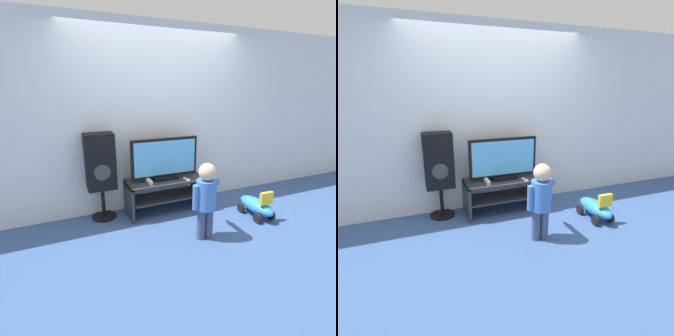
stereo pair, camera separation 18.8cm
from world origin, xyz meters
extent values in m
plane|color=#38568C|center=(0.00, 0.00, 0.00)|extent=(16.00, 16.00, 0.00)
cube|color=silver|center=(0.00, 0.54, 1.30)|extent=(10.00, 0.06, 2.60)
cube|color=#2D2D33|center=(0.00, 0.23, 0.47)|extent=(1.13, 0.46, 0.03)
cube|color=#2D2D33|center=(0.00, 0.23, 0.22)|extent=(1.09, 0.42, 0.02)
cube|color=#2D2D33|center=(-0.55, 0.23, 0.24)|extent=(0.04, 0.46, 0.48)
cube|color=#2D2D33|center=(0.55, 0.23, 0.24)|extent=(0.04, 0.46, 0.48)
cube|color=black|center=(0.00, 0.25, 0.50)|extent=(0.34, 0.20, 0.04)
cube|color=black|center=(0.00, 0.25, 0.80)|extent=(0.98, 0.05, 0.55)
cube|color=#59B2EA|center=(0.00, 0.22, 0.80)|extent=(0.91, 0.01, 0.48)
cube|color=white|center=(-0.27, 0.16, 0.51)|extent=(0.04, 0.20, 0.05)
cube|color=#3F8CE5|center=(-0.27, 0.06, 0.51)|extent=(0.03, 0.00, 0.01)
cube|color=white|center=(0.26, 0.08, 0.50)|extent=(0.05, 0.13, 0.02)
cylinder|color=#337FD8|center=(0.26, 0.08, 0.51)|extent=(0.01, 0.01, 0.00)
cylinder|color=#3F4C72|center=(0.09, -0.64, 0.19)|extent=(0.10, 0.10, 0.38)
cylinder|color=#3F4C72|center=(0.20, -0.64, 0.19)|extent=(0.10, 0.10, 0.38)
cylinder|color=#3F72C6|center=(0.15, -0.64, 0.56)|extent=(0.24, 0.24, 0.35)
sphere|color=beige|center=(0.15, -0.64, 0.83)|extent=(0.20, 0.20, 0.20)
cylinder|color=#3F72C6|center=(0.01, -0.64, 0.54)|extent=(0.07, 0.07, 0.29)
cylinder|color=#3F72C6|center=(0.29, -0.49, 0.69)|extent=(0.07, 0.29, 0.07)
sphere|color=beige|center=(0.29, -0.35, 0.69)|extent=(0.09, 0.09, 0.09)
cube|color=white|center=(0.29, -0.31, 0.69)|extent=(0.03, 0.13, 0.02)
cylinder|color=black|center=(-0.88, 0.36, 0.01)|extent=(0.34, 0.34, 0.02)
cylinder|color=black|center=(-0.88, 0.36, 0.22)|extent=(0.05, 0.05, 0.43)
cube|color=black|center=(-0.88, 0.36, 0.81)|extent=(0.38, 0.26, 0.75)
cylinder|color=#38383D|center=(-0.88, 0.23, 0.70)|extent=(0.21, 0.01, 0.21)
ellipsoid|color=#338CD1|center=(1.10, -0.44, 0.16)|extent=(0.24, 0.61, 0.19)
cube|color=yellow|center=(1.10, -0.61, 0.33)|extent=(0.19, 0.05, 0.17)
cylinder|color=black|center=(0.98, -0.27, 0.06)|extent=(0.04, 0.13, 0.13)
cylinder|color=black|center=(1.22, -0.27, 0.06)|extent=(0.04, 0.13, 0.13)
cylinder|color=black|center=(0.98, -0.61, 0.06)|extent=(0.04, 0.13, 0.13)
cylinder|color=black|center=(1.22, -0.61, 0.06)|extent=(0.04, 0.13, 0.13)
camera|label=1|loc=(-1.35, -3.03, 1.74)|focal=28.00mm
camera|label=2|loc=(-1.18, -3.10, 1.74)|focal=28.00mm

